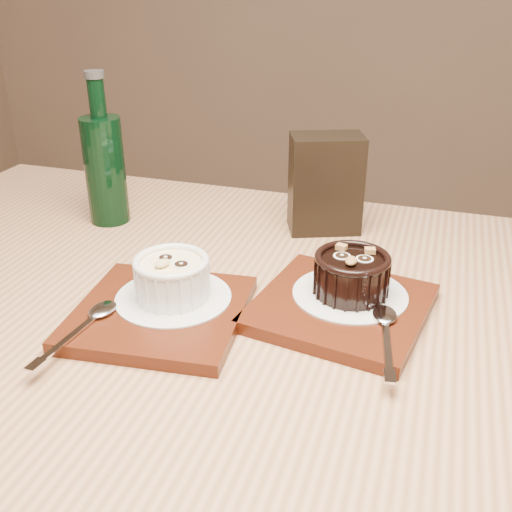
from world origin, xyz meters
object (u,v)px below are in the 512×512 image
Objects in this scene: tray_left at (160,313)px; condiment_stand at (325,184)px; tray_right at (341,308)px; green_bottle at (105,166)px; ramekin_dark at (352,273)px; table at (247,386)px; ramekin_white at (172,276)px.

tray_left is 0.33m from condiment_stand.
green_bottle is at bearing 155.01° from tray_right.
ramekin_dark is (0.01, 0.02, 0.04)m from tray_right.
table is 0.32m from condiment_stand.
green_bottle reaches higher than ramekin_white.
tray_right is 0.82× the size of green_bottle.
ramekin_dark is (0.20, 0.08, 0.04)m from tray_left.
condiment_stand reaches higher than table.
table is 0.18m from ramekin_dark.
tray_right reaches higher than table.
green_bottle is (-0.38, 0.18, 0.08)m from tray_right.
ramekin_white reaches higher than table.
table is 0.16m from ramekin_white.
table is at bearing 24.40° from ramekin_white.
ramekin_white is 0.60× the size of condiment_stand.
green_bottle reaches higher than tray_left.
ramekin_dark reaches higher than table.
ramekin_dark is 0.42m from green_bottle.
condiment_stand is at bearing 65.67° from tray_left.
condiment_stand is (0.12, 0.27, 0.03)m from ramekin_white.
tray_left is 1.00× the size of tray_right.
table is at bearing -148.29° from ramekin_dark.
ramekin_dark is at bearing -22.28° from green_bottle.
tray_left is at bearing -166.43° from table.
ramekin_white is 0.38× the size of green_bottle.
table is 0.39m from green_bottle.
tray_right is at bearing -75.62° from condiment_stand.
tray_left is 0.22m from ramekin_dark.
tray_right is at bearing 37.31° from ramekin_white.
ramekin_white is 0.29m from green_bottle.
tray_left is at bearing -161.36° from tray_right.
tray_left is 2.15× the size of ramekin_white.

